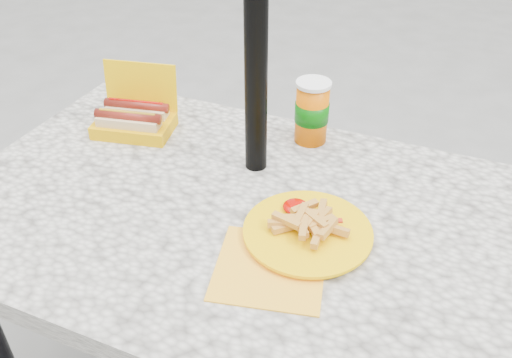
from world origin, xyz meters
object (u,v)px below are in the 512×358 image
at_px(fries_plate, 305,233).
at_px(soda_cup, 312,112).
at_px(umbrella_pole, 256,20).
at_px(hotdog_box, 134,119).

relative_size(fries_plate, soda_cup, 2.24).
distance_m(fries_plate, soda_cup, 0.38).
distance_m(umbrella_pole, hotdog_box, 0.47).
height_order(umbrella_pole, hotdog_box, umbrella_pole).
bearing_deg(hotdog_box, fries_plate, -34.27).
bearing_deg(hotdog_box, umbrella_pole, -16.02).
relative_size(umbrella_pole, fries_plate, 6.13).
xyz_separation_m(umbrella_pole, soda_cup, (0.08, 0.16, -0.27)).
distance_m(umbrella_pole, fries_plate, 0.43).
distance_m(hotdog_box, soda_cup, 0.45).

